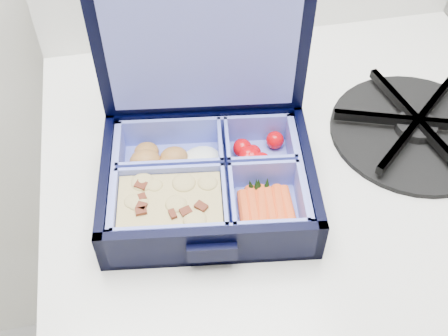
{
  "coord_description": "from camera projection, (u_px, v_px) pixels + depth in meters",
  "views": [
    {
      "loc": [
        -0.67,
        1.31,
        1.28
      ],
      "look_at": [
        -0.6,
        1.67,
        0.86
      ],
      "focal_mm": 45.0,
      "sensor_mm": 36.0,
      "label": 1
    }
  ],
  "objects": [
    {
      "name": "burner_grate",
      "position": [
        416.0,
        125.0,
        0.62
      ],
      "size": [
        0.24,
        0.24,
        0.03
      ],
      "primitive_type": "cylinder",
      "rotation": [
        0.0,
        0.0,
        -0.33
      ],
      "color": "black",
      "rests_on": "stove"
    },
    {
      "name": "burner_grate_rear",
      "position": [
        169.0,
        74.0,
        0.69
      ],
      "size": [
        0.18,
        0.18,
        0.02
      ],
      "primitive_type": "cylinder",
      "rotation": [
        0.0,
        0.0,
        0.12
      ],
      "color": "black",
      "rests_on": "stove"
    },
    {
      "name": "stove",
      "position": [
        273.0,
        323.0,
        0.92
      ],
      "size": [
        0.55,
        0.55,
        0.83
      ],
      "primitive_type": null,
      "color": "white",
      "rests_on": "floor"
    },
    {
      "name": "fork",
      "position": [
        214.0,
        112.0,
        0.65
      ],
      "size": [
        0.1,
        0.16,
        0.01
      ],
      "primitive_type": null,
      "rotation": [
        0.0,
        0.0,
        -0.49
      ],
      "color": "silver",
      "rests_on": "stove"
    },
    {
      "name": "bento_box",
      "position": [
        208.0,
        182.0,
        0.55
      ],
      "size": [
        0.22,
        0.19,
        0.05
      ],
      "primitive_type": null,
      "rotation": [
        0.0,
        0.0,
        -0.13
      ],
      "color": "black",
      "rests_on": "stove"
    }
  ]
}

